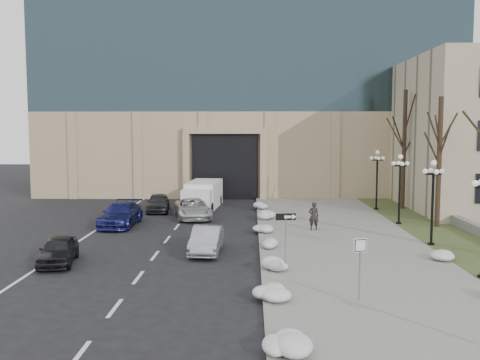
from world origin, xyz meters
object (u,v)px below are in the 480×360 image
at_px(lamppost_b, 433,191).
at_px(lamppost_c, 400,180).
at_px(car_b, 207,240).
at_px(pedestrian, 314,216).
at_px(one_way_sign, 289,223).
at_px(keep_sign, 360,256).
at_px(car_a, 58,250).
at_px(car_e, 158,203).
at_px(car_c, 121,214).
at_px(car_d, 193,209).
at_px(box_truck, 203,195).
at_px(lamppost_d, 377,172).

bearing_deg(lamppost_b, lamppost_c, 90.00).
height_order(car_b, lamppost_b, lamppost_b).
relative_size(pedestrian, one_way_sign, 0.68).
height_order(car_b, keep_sign, keep_sign).
xyz_separation_m(lamppost_b, lamppost_c, (0.00, 6.50, 0.00)).
bearing_deg(car_a, one_way_sign, -13.90).
height_order(car_e, lamppost_c, lamppost_c).
relative_size(car_c, car_d, 1.03).
bearing_deg(car_c, keep_sign, -49.62).
relative_size(car_e, pedestrian, 2.37).
relative_size(pedestrian, keep_sign, 0.72).
relative_size(car_e, keep_sign, 1.71).
relative_size(car_b, lamppost_c, 0.87).
relative_size(car_a, box_truck, 0.57).
relative_size(one_way_sign, lamppost_d, 0.55).
relative_size(pedestrian, lamppost_b, 0.37).
bearing_deg(car_e, pedestrian, -41.76).
bearing_deg(keep_sign, car_e, 102.53).
bearing_deg(lamppost_d, car_b, -129.53).
bearing_deg(box_truck, car_c, -114.91).
bearing_deg(car_e, keep_sign, -68.77).
relative_size(box_truck, one_way_sign, 2.63).
bearing_deg(car_a, lamppost_d, 32.17).
distance_m(car_b, car_d, 10.90).
relative_size(car_d, car_e, 1.22).
relative_size(car_a, one_way_sign, 1.49).
bearing_deg(one_way_sign, car_d, 105.21).
height_order(lamppost_b, lamppost_d, same).
distance_m(car_c, one_way_sign, 15.12).
bearing_deg(car_d, box_truck, 74.45).
bearing_deg(lamppost_d, lamppost_c, -90.00).
distance_m(car_b, pedestrian, 8.54).
distance_m(lamppost_b, lamppost_c, 6.50).
bearing_deg(car_e, car_d, -51.42).
height_order(pedestrian, lamppost_d, lamppost_d).
relative_size(car_b, box_truck, 0.61).
distance_m(one_way_sign, keep_sign, 5.23).
height_order(car_a, lamppost_c, lamppost_c).
height_order(car_c, lamppost_b, lamppost_b).
xyz_separation_m(pedestrian, box_truck, (-7.87, 10.10, 0.03)).
xyz_separation_m(car_e, one_way_sign, (9.01, -17.00, 1.44)).
height_order(one_way_sign, keep_sign, one_way_sign).
bearing_deg(car_a, car_d, 59.31).
height_order(box_truck, lamppost_c, lamppost_c).
bearing_deg(keep_sign, lamppost_d, 60.52).
distance_m(car_e, one_way_sign, 19.29).
bearing_deg(car_c, car_b, -49.16).
bearing_deg(one_way_sign, pedestrian, 68.57).
relative_size(car_c, lamppost_c, 1.11).
xyz_separation_m(keep_sign, lamppost_b, (5.87, 9.69, 1.28)).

